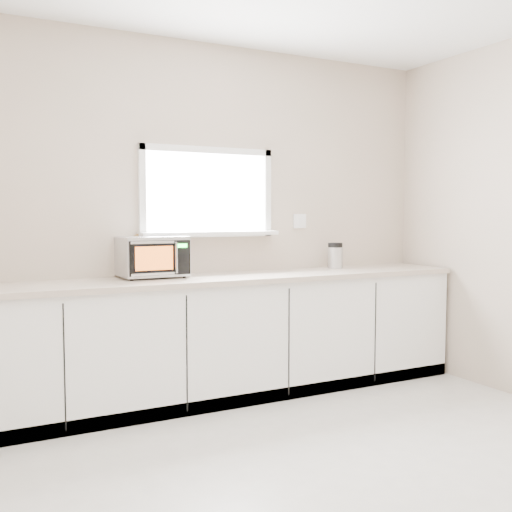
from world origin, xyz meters
TOP-DOWN VIEW (x-y plane):
  - ground at (0.00, 0.00)m, footprint 4.00×4.00m
  - back_wall at (0.00, 2.00)m, footprint 4.00×0.17m
  - cabinets at (0.00, 1.70)m, footprint 3.92×0.60m
  - countertop at (0.00, 1.69)m, footprint 3.92×0.64m
  - microwave at (-0.50, 1.83)m, footprint 0.47×0.39m
  - knife_block at (-0.43, 1.79)m, footprint 0.15×0.23m
  - cutting_board at (-0.52, 1.94)m, footprint 0.32×0.08m
  - coffee_grinder at (1.11, 1.83)m, footprint 0.13×0.13m

SIDE VIEW (x-z plane):
  - ground at x=0.00m, z-range 0.00..0.00m
  - cabinets at x=0.00m, z-range 0.00..0.88m
  - countertop at x=0.00m, z-range 0.88..0.92m
  - coffee_grinder at x=1.11m, z-range 0.92..1.14m
  - knife_block at x=-0.43m, z-range 0.90..1.20m
  - microwave at x=-0.50m, z-range 0.93..1.23m
  - cutting_board at x=-0.52m, z-range 0.92..1.24m
  - back_wall at x=0.00m, z-range 0.01..2.71m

